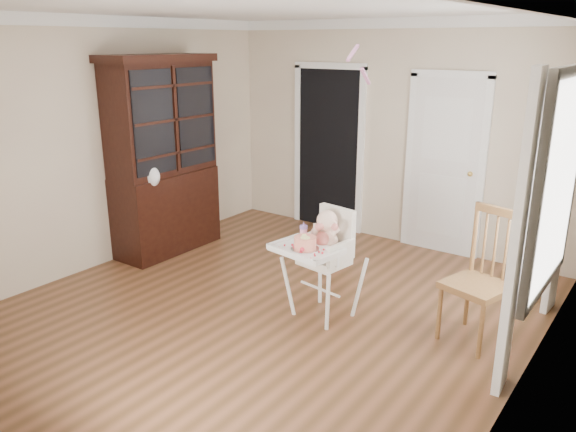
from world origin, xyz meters
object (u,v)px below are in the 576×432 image
Objects in this scene: china_cabinet at (163,156)px; sippy_cup at (304,232)px; dining_chair at (480,281)px; cake at (305,243)px; high_chair at (324,251)px.

sippy_cup is at bearing -10.33° from china_cabinet.
sippy_cup is 1.56m from dining_chair.
dining_chair is at bearing 25.66° from cake.
sippy_cup is 2.35m from china_cabinet.
china_cabinet reaches higher than dining_chair.
dining_chair is (1.33, 0.64, -0.24)m from cake.
dining_chair reaches higher than sippy_cup.
china_cabinet is at bearing 165.96° from cake.
cake is at bearing -52.49° from sippy_cup.
high_chair reaches higher than cake.
cake is 1.44× the size of sippy_cup.
cake is at bearing -14.04° from china_cabinet.
sippy_cup is at bearing -147.68° from dining_chair.
dining_chair reaches higher than cake.
sippy_cup reaches higher than cake.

